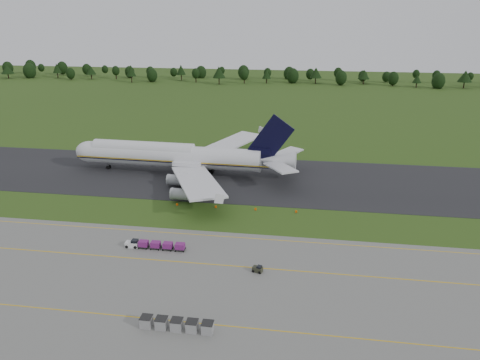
% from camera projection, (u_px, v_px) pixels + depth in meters
% --- Properties ---
extents(ground, '(600.00, 600.00, 0.00)m').
position_uv_depth(ground, '(216.00, 217.00, 110.77)').
color(ground, '#2B4815').
rests_on(ground, ground).
extents(apron, '(300.00, 52.00, 0.06)m').
position_uv_depth(apron, '(176.00, 298.00, 79.13)').
color(apron, slate).
rests_on(apron, ground).
extents(taxiway, '(300.00, 40.00, 0.08)m').
position_uv_depth(taxiway, '(235.00, 178.00, 136.81)').
color(taxiway, black).
rests_on(taxiway, ground).
extents(apron_markings, '(300.00, 30.20, 0.01)m').
position_uv_depth(apron_markings, '(187.00, 276.00, 85.65)').
color(apron_markings, '#E4B00D').
rests_on(apron_markings, apron).
extents(tree_line, '(527.39, 23.11, 11.93)m').
position_uv_depth(tree_line, '(324.00, 76.00, 309.13)').
color(tree_line, black).
rests_on(tree_line, ground).
extents(aircraft, '(68.14, 66.65, 19.20)m').
position_uv_depth(aircraft, '(177.00, 156.00, 138.71)').
color(aircraft, silver).
rests_on(aircraft, ground).
extents(baggage_train, '(12.57, 1.61, 1.55)m').
position_uv_depth(baggage_train, '(154.00, 245.00, 95.51)').
color(baggage_train, white).
rests_on(baggage_train, apron).
extents(utility_cart, '(2.07, 1.58, 1.01)m').
position_uv_depth(utility_cart, '(257.00, 269.00, 87.04)').
color(utility_cart, '#2E2F21').
rests_on(utility_cart, apron).
extents(uld_row, '(11.38, 1.78, 1.76)m').
position_uv_depth(uld_row, '(177.00, 325.00, 71.06)').
color(uld_row, gray).
rests_on(uld_row, apron).
extents(edge_markers, '(30.18, 0.30, 0.60)m').
position_uv_depth(edge_markers, '(236.00, 208.00, 114.98)').
color(edge_markers, '#FC5B07').
rests_on(edge_markers, ground).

